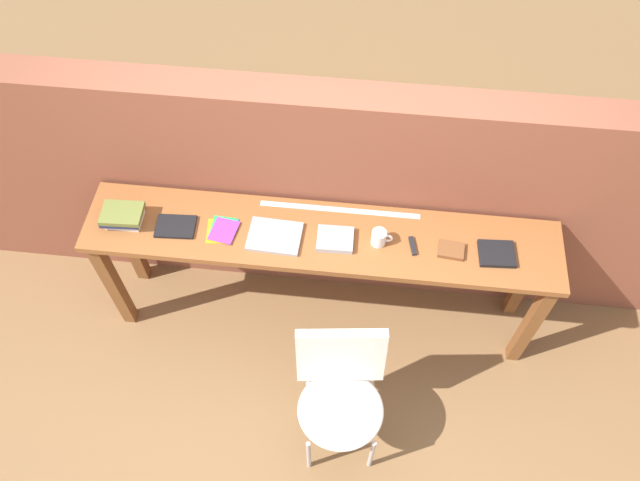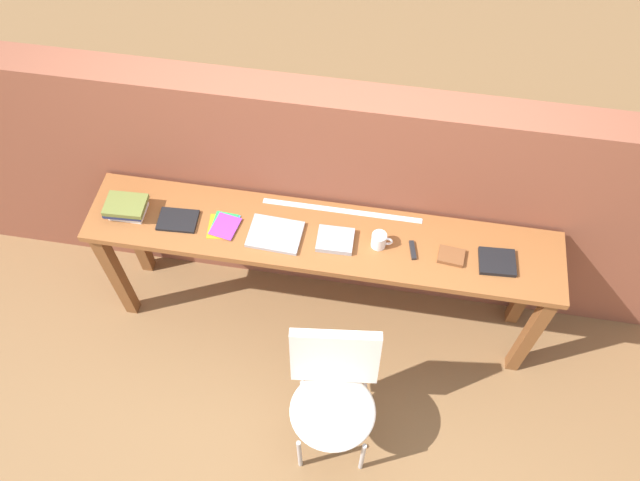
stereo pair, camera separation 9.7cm
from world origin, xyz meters
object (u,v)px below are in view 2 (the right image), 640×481
(chair_white_moulded, at_px, (333,392))
(leather_journal_brown, at_px, (451,256))
(multitool_folded, at_px, (413,250))
(book_repair_rightmost, at_px, (497,262))
(book_stack_leftmost, at_px, (126,207))
(book_open_centre, at_px, (275,234))
(pamphlet_pile_colourful, at_px, (223,225))
(magazine_cycling, at_px, (178,220))
(mug, at_px, (379,240))

(chair_white_moulded, distance_m, leather_journal_brown, 0.91)
(multitool_folded, bearing_deg, book_repair_rightmost, -0.62)
(book_repair_rightmost, bearing_deg, chair_white_moulded, -140.70)
(chair_white_moulded, relative_size, book_stack_leftmost, 3.98)
(book_open_centre, bearing_deg, pamphlet_pile_colourful, 179.62)
(magazine_cycling, height_order, multitool_folded, same)
(magazine_cycling, bearing_deg, book_stack_leftmost, 174.09)
(book_stack_leftmost, bearing_deg, multitool_folded, -0.08)
(pamphlet_pile_colourful, relative_size, book_repair_rightmost, 0.99)
(book_open_centre, bearing_deg, chair_white_moulded, -55.45)
(pamphlet_pile_colourful, distance_m, multitool_folded, 0.99)
(chair_white_moulded, height_order, leather_journal_brown, leather_journal_brown)
(magazine_cycling, distance_m, book_open_centre, 0.52)
(chair_white_moulded, height_order, magazine_cycling, magazine_cycling)
(pamphlet_pile_colourful, bearing_deg, chair_white_moulded, -44.12)
(chair_white_moulded, distance_m, book_stack_leftmost, 1.45)
(pamphlet_pile_colourful, distance_m, leather_journal_brown, 1.19)
(book_open_centre, bearing_deg, multitool_folded, 3.97)
(book_open_centre, relative_size, book_repair_rightmost, 1.50)
(book_open_centre, distance_m, leather_journal_brown, 0.91)
(magazine_cycling, distance_m, leather_journal_brown, 1.43)
(chair_white_moulded, distance_m, mug, 0.80)
(pamphlet_pile_colourful, xyz_separation_m, leather_journal_brown, (1.19, -0.00, 0.01))
(book_stack_leftmost, distance_m, mug, 1.34)
(multitool_folded, bearing_deg, chair_white_moulded, -113.94)
(book_stack_leftmost, bearing_deg, chair_white_moulded, -29.19)
(book_stack_leftmost, height_order, book_repair_rightmost, book_stack_leftmost)
(mug, relative_size, leather_journal_brown, 0.85)
(multitool_folded, bearing_deg, magazine_cycling, -179.48)
(mug, distance_m, multitool_folded, 0.18)
(mug, bearing_deg, multitool_folded, -2.54)
(chair_white_moulded, xyz_separation_m, leather_journal_brown, (0.50, 0.67, 0.37))
(book_stack_leftmost, bearing_deg, magazine_cycling, -2.79)
(pamphlet_pile_colourful, bearing_deg, book_open_centre, -2.88)
(book_open_centre, bearing_deg, leather_journal_brown, 3.18)
(multitool_folded, bearing_deg, pamphlet_pile_colourful, -179.76)
(leather_journal_brown, xyz_separation_m, book_repair_rightmost, (0.23, 0.00, 0.00))
(chair_white_moulded, height_order, book_repair_rightmost, book_repair_rightmost)
(book_open_centre, height_order, leather_journal_brown, leather_journal_brown)
(book_open_centre, distance_m, book_repair_rightmost, 1.14)
(book_stack_leftmost, height_order, leather_journal_brown, book_stack_leftmost)
(leather_journal_brown, bearing_deg, mug, -177.12)
(book_open_centre, relative_size, mug, 2.48)
(chair_white_moulded, height_order, multitool_folded, multitool_folded)
(chair_white_moulded, xyz_separation_m, magazine_cycling, (-0.94, 0.66, 0.36))
(book_stack_leftmost, height_order, book_open_centre, book_stack_leftmost)
(book_repair_rightmost, bearing_deg, book_stack_leftmost, 176.31)
(multitool_folded, height_order, leather_journal_brown, leather_journal_brown)
(magazine_cycling, bearing_deg, leather_journal_brown, -2.96)
(magazine_cycling, distance_m, mug, 1.06)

